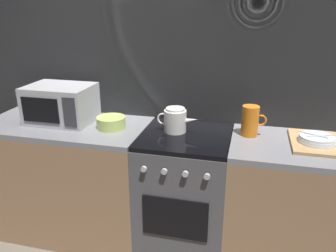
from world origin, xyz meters
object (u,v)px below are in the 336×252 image
object	(u,v)px
kettle	(175,120)
stove_unit	(184,194)
dish_pile	(316,141)
pitcher	(250,121)
microwave	(61,104)
mixing_bowl	(111,123)

from	to	relation	value
kettle	stove_unit	bearing A→B (deg)	-28.08
dish_pile	pitcher	bearing A→B (deg)	171.45
microwave	pitcher	distance (m)	1.34
mixing_bowl	dish_pile	size ratio (longest dim) A/B	0.50
stove_unit	pitcher	distance (m)	0.69
microwave	pitcher	xyz separation A→B (m)	(1.34, 0.05, -0.03)
stove_unit	pitcher	size ratio (longest dim) A/B	4.50
stove_unit	kettle	world-z (taller)	kettle
stove_unit	microwave	world-z (taller)	microwave
pitcher	stove_unit	bearing A→B (deg)	-167.16
kettle	mixing_bowl	xyz separation A→B (m)	(-0.45, -0.05, -0.04)
microwave	mixing_bowl	size ratio (longest dim) A/B	2.30
mixing_bowl	pitcher	bearing A→B (deg)	5.81
stove_unit	kettle	bearing A→B (deg)	151.92
pitcher	dish_pile	distance (m)	0.41
microwave	dish_pile	world-z (taller)	microwave
microwave	pitcher	world-z (taller)	microwave
stove_unit	dish_pile	distance (m)	0.94
microwave	dish_pile	bearing A→B (deg)	-0.24
microwave	kettle	xyz separation A→B (m)	(0.85, 0.00, -0.05)
stove_unit	dish_pile	xyz separation A→B (m)	(0.81, 0.03, 0.47)
stove_unit	mixing_bowl	world-z (taller)	mixing_bowl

